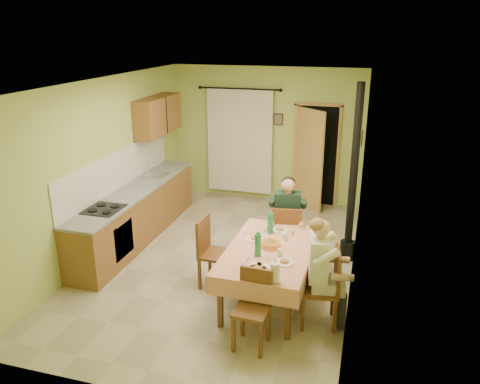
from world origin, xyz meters
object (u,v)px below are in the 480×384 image
(stove_flue, at_px, (352,199))
(chair_right, at_px, (320,302))
(chair_left, at_px, (216,266))
(man_far, at_px, (287,212))
(dining_table, at_px, (269,274))
(man_right, at_px, (321,260))
(chair_near, at_px, (252,324))
(chair_far, at_px, (286,247))

(stove_flue, bearing_deg, chair_right, -97.00)
(chair_left, relative_size, man_far, 0.73)
(dining_table, relative_size, man_right, 1.36)
(chair_left, bearing_deg, chair_right, 73.07)
(chair_near, relative_size, man_far, 0.68)
(man_right, bearing_deg, chair_right, -90.00)
(chair_left, height_order, man_far, man_far)
(chair_far, height_order, chair_left, chair_left)
(dining_table, distance_m, stove_flue, 1.89)
(chair_near, xyz_separation_m, man_far, (0.01, 2.10, 0.59))
(chair_near, xyz_separation_m, man_right, (0.69, 0.66, 0.59))
(chair_near, relative_size, stove_flue, 0.33)
(dining_table, xyz_separation_m, man_right, (0.71, -0.38, 0.50))
(man_right, bearing_deg, dining_table, 52.37)
(man_right, relative_size, stove_flue, 0.50)
(chair_right, bearing_deg, man_far, 15.95)
(dining_table, relative_size, chair_near, 2.02)
(chair_near, distance_m, stove_flue, 2.80)
(chair_far, distance_m, chair_right, 1.58)
(chair_left, relative_size, man_right, 0.73)
(chair_right, bearing_deg, man_right, 90.00)
(chair_far, height_order, man_far, man_far)
(chair_left, height_order, man_right, man_right)
(chair_left, bearing_deg, stove_flue, 129.32)
(dining_table, distance_m, chair_near, 1.04)
(dining_table, height_order, man_far, man_far)
(man_right, bearing_deg, chair_left, 60.60)
(chair_near, bearing_deg, man_right, -132.90)
(chair_near, height_order, stove_flue, stove_flue)
(chair_left, xyz_separation_m, man_right, (1.53, -0.55, 0.59))
(chair_right, relative_size, man_right, 0.73)
(chair_far, bearing_deg, dining_table, -100.44)
(chair_right, distance_m, chair_left, 1.63)
(chair_right, xyz_separation_m, chair_left, (-1.54, 0.54, 0.00))
(dining_table, xyz_separation_m, chair_right, (0.72, -0.37, -0.09))
(chair_near, distance_m, chair_right, 0.97)
(chair_far, height_order, stove_flue, stove_flue)
(chair_near, xyz_separation_m, chair_right, (0.70, 0.67, 0.00))
(dining_table, distance_m, chair_far, 1.05)
(chair_near, height_order, chair_left, chair_left)
(dining_table, height_order, man_right, man_right)
(chair_right, distance_m, stove_flue, 2.02)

